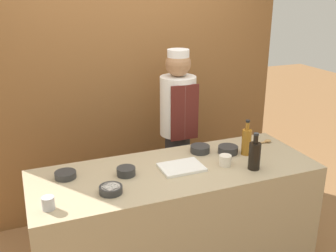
{
  "coord_description": "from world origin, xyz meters",
  "views": [
    {
      "loc": [
        -1.01,
        -2.37,
        2.18
      ],
      "look_at": [
        0.0,
        0.16,
        1.21
      ],
      "focal_mm": 42.0,
      "sensor_mm": 36.0,
      "label": 1
    }
  ],
  "objects_px": {
    "sauce_bowl_brown": "(228,149)",
    "cup_cream": "(225,160)",
    "cutting_board": "(181,167)",
    "bottle_soy": "(255,155)",
    "sauce_bowl_red": "(126,171)",
    "bottle_amber": "(246,141)",
    "wooden_spoon": "(262,142)",
    "sauce_bowl_yellow": "(65,175)",
    "cup_steel": "(48,203)",
    "sauce_bowl_orange": "(200,149)",
    "sauce_bowl_white": "(111,189)",
    "chef_center": "(178,132)"
  },
  "relations": [
    {
      "from": "cup_cream",
      "to": "chef_center",
      "type": "relative_size",
      "value": 0.05
    },
    {
      "from": "sauce_bowl_red",
      "to": "bottle_amber",
      "type": "distance_m",
      "value": 0.98
    },
    {
      "from": "cutting_board",
      "to": "bottle_amber",
      "type": "bearing_deg",
      "value": 5.03
    },
    {
      "from": "sauce_bowl_orange",
      "to": "bottle_soy",
      "type": "bearing_deg",
      "value": -61.27
    },
    {
      "from": "bottle_soy",
      "to": "wooden_spoon",
      "type": "height_order",
      "value": "bottle_soy"
    },
    {
      "from": "sauce_bowl_brown",
      "to": "cup_steel",
      "type": "height_order",
      "value": "cup_steel"
    },
    {
      "from": "sauce_bowl_white",
      "to": "bottle_soy",
      "type": "relative_size",
      "value": 0.54
    },
    {
      "from": "sauce_bowl_brown",
      "to": "wooden_spoon",
      "type": "height_order",
      "value": "sauce_bowl_brown"
    },
    {
      "from": "cup_cream",
      "to": "sauce_bowl_brown",
      "type": "bearing_deg",
      "value": 54.85
    },
    {
      "from": "sauce_bowl_orange",
      "to": "wooden_spoon",
      "type": "bearing_deg",
      "value": -2.93
    },
    {
      "from": "sauce_bowl_yellow",
      "to": "chef_center",
      "type": "height_order",
      "value": "chef_center"
    },
    {
      "from": "sauce_bowl_white",
      "to": "cup_steel",
      "type": "height_order",
      "value": "cup_steel"
    },
    {
      "from": "sauce_bowl_white",
      "to": "cup_cream",
      "type": "bearing_deg",
      "value": 5.82
    },
    {
      "from": "sauce_bowl_brown",
      "to": "sauce_bowl_yellow",
      "type": "bearing_deg",
      "value": 178.1
    },
    {
      "from": "cutting_board",
      "to": "bottle_soy",
      "type": "relative_size",
      "value": 1.12
    },
    {
      "from": "sauce_bowl_red",
      "to": "cup_steel",
      "type": "xyz_separation_m",
      "value": [
        -0.55,
        -0.26,
        0.01
      ]
    },
    {
      "from": "sauce_bowl_yellow",
      "to": "bottle_amber",
      "type": "height_order",
      "value": "bottle_amber"
    },
    {
      "from": "sauce_bowl_white",
      "to": "chef_center",
      "type": "relative_size",
      "value": 0.09
    },
    {
      "from": "cup_cream",
      "to": "wooden_spoon",
      "type": "bearing_deg",
      "value": 27.38
    },
    {
      "from": "bottle_amber",
      "to": "sauce_bowl_brown",
      "type": "bearing_deg",
      "value": 149.06
    },
    {
      "from": "sauce_bowl_orange",
      "to": "chef_center",
      "type": "height_order",
      "value": "chef_center"
    },
    {
      "from": "sauce_bowl_brown",
      "to": "cup_cream",
      "type": "bearing_deg",
      "value": -125.15
    },
    {
      "from": "cutting_board",
      "to": "cup_steel",
      "type": "relative_size",
      "value": 3.86
    },
    {
      "from": "cutting_board",
      "to": "chef_center",
      "type": "relative_size",
      "value": 0.18
    },
    {
      "from": "sauce_bowl_brown",
      "to": "cutting_board",
      "type": "height_order",
      "value": "sauce_bowl_brown"
    },
    {
      "from": "sauce_bowl_yellow",
      "to": "sauce_bowl_orange",
      "type": "distance_m",
      "value": 1.06
    },
    {
      "from": "sauce_bowl_yellow",
      "to": "bottle_soy",
      "type": "distance_m",
      "value": 1.34
    },
    {
      "from": "sauce_bowl_yellow",
      "to": "sauce_bowl_brown",
      "type": "relative_size",
      "value": 0.93
    },
    {
      "from": "bottle_amber",
      "to": "bottle_soy",
      "type": "distance_m",
      "value": 0.26
    },
    {
      "from": "sauce_bowl_red",
      "to": "cup_steel",
      "type": "bearing_deg",
      "value": -154.72
    },
    {
      "from": "sauce_bowl_red",
      "to": "cup_cream",
      "type": "xyz_separation_m",
      "value": [
        0.72,
        -0.12,
        0.01
      ]
    },
    {
      "from": "sauce_bowl_red",
      "to": "chef_center",
      "type": "bearing_deg",
      "value": 44.85
    },
    {
      "from": "sauce_bowl_yellow",
      "to": "cutting_board",
      "type": "height_order",
      "value": "sauce_bowl_yellow"
    },
    {
      "from": "sauce_bowl_yellow",
      "to": "wooden_spoon",
      "type": "bearing_deg",
      "value": 0.94
    },
    {
      "from": "chef_center",
      "to": "sauce_bowl_orange",
      "type": "bearing_deg",
      "value": -92.72
    },
    {
      "from": "bottle_soy",
      "to": "sauce_bowl_yellow",
      "type": "bearing_deg",
      "value": 164.37
    },
    {
      "from": "bottle_soy",
      "to": "cup_steel",
      "type": "distance_m",
      "value": 1.44
    },
    {
      "from": "sauce_bowl_red",
      "to": "sauce_bowl_orange",
      "type": "height_order",
      "value": "sauce_bowl_red"
    },
    {
      "from": "sauce_bowl_brown",
      "to": "cup_cream",
      "type": "xyz_separation_m",
      "value": [
        -0.13,
        -0.19,
        0.01
      ]
    },
    {
      "from": "sauce_bowl_red",
      "to": "bottle_amber",
      "type": "relative_size",
      "value": 0.47
    },
    {
      "from": "sauce_bowl_brown",
      "to": "wooden_spoon",
      "type": "relative_size",
      "value": 0.6
    },
    {
      "from": "sauce_bowl_brown",
      "to": "cutting_board",
      "type": "bearing_deg",
      "value": -165.03
    },
    {
      "from": "bottle_soy",
      "to": "sauce_bowl_white",
      "type": "bearing_deg",
      "value": 177.89
    },
    {
      "from": "sauce_bowl_brown",
      "to": "bottle_amber",
      "type": "bearing_deg",
      "value": -30.94
    },
    {
      "from": "sauce_bowl_orange",
      "to": "cutting_board",
      "type": "bearing_deg",
      "value": -139.6
    },
    {
      "from": "sauce_bowl_brown",
      "to": "sauce_bowl_red",
      "type": "bearing_deg",
      "value": -175.13
    },
    {
      "from": "sauce_bowl_yellow",
      "to": "bottle_amber",
      "type": "distance_m",
      "value": 1.38
    },
    {
      "from": "sauce_bowl_white",
      "to": "cup_cream",
      "type": "relative_size",
      "value": 1.65
    },
    {
      "from": "sauce_bowl_white",
      "to": "cup_steel",
      "type": "bearing_deg",
      "value": -172.23
    },
    {
      "from": "sauce_bowl_red",
      "to": "sauce_bowl_brown",
      "type": "distance_m",
      "value": 0.86
    }
  ]
}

